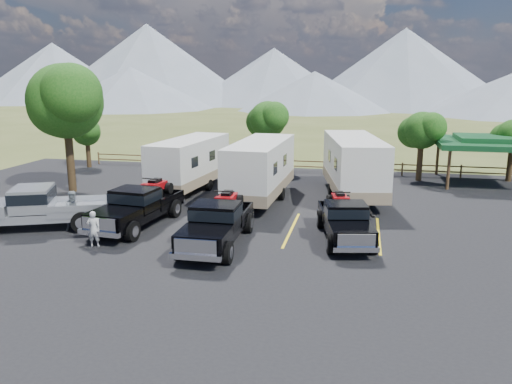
% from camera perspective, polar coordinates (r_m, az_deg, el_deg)
% --- Properties ---
extents(ground, '(320.00, 320.00, 0.00)m').
position_cam_1_polar(ground, '(20.29, -3.18, -7.35)').
color(ground, '#495423').
rests_on(ground, ground).
extents(asphalt_lot, '(44.00, 34.00, 0.04)m').
position_cam_1_polar(asphalt_lot, '(23.03, -1.23, -4.75)').
color(asphalt_lot, black).
rests_on(asphalt_lot, ground).
extents(stall_lines, '(12.12, 5.50, 0.01)m').
position_cam_1_polar(stall_lines, '(23.95, -0.68, -3.98)').
color(stall_lines, yellow).
rests_on(stall_lines, asphalt_lot).
extents(tree_big_nw, '(5.54, 5.18, 7.84)m').
position_cam_1_polar(tree_big_nw, '(32.56, -21.01, 9.66)').
color(tree_big_nw, '#312413').
rests_on(tree_big_nw, ground).
extents(tree_ne_a, '(3.11, 2.92, 4.76)m').
position_cam_1_polar(tree_ne_a, '(35.74, 18.40, 6.68)').
color(tree_ne_a, '#312413').
rests_on(tree_ne_a, ground).
extents(tree_north, '(3.46, 3.24, 5.25)m').
position_cam_1_polar(tree_north, '(38.15, 1.31, 8.24)').
color(tree_north, '#312413').
rests_on(tree_north, ground).
extents(tree_nw_small, '(2.59, 2.43, 3.85)m').
position_cam_1_polar(tree_nw_small, '(41.37, -18.79, 6.47)').
color(tree_nw_small, '#312413').
rests_on(tree_nw_small, ground).
extents(rail_fence, '(36.12, 0.12, 1.00)m').
position_cam_1_polar(rail_fence, '(37.52, 7.20, 3.09)').
color(rail_fence, brown).
rests_on(rail_fence, ground).
extents(pavilion, '(6.20, 6.20, 3.22)m').
position_cam_1_polar(pavilion, '(36.47, 24.64, 5.17)').
color(pavilion, brown).
rests_on(pavilion, ground).
extents(mountain_range, '(209.00, 71.00, 20.00)m').
position_cam_1_polar(mountain_range, '(124.95, 6.38, 13.44)').
color(mountain_range, gray).
rests_on(mountain_range, ground).
extents(rig_left, '(2.72, 6.46, 2.10)m').
position_cam_1_polar(rig_left, '(24.51, -13.31, -1.50)').
color(rig_left, black).
rests_on(rig_left, asphalt_lot).
extents(rig_center, '(2.30, 6.28, 2.08)m').
position_cam_1_polar(rig_center, '(21.28, -4.41, -3.42)').
color(rig_center, black).
rests_on(rig_center, asphalt_lot).
extents(rig_right, '(2.88, 5.90, 1.89)m').
position_cam_1_polar(rig_right, '(22.29, 10.09, -3.07)').
color(rig_right, black).
rests_on(rig_right, asphalt_lot).
extents(trailer_left, '(3.16, 9.39, 3.25)m').
position_cam_1_polar(trailer_left, '(31.45, -7.57, 3.23)').
color(trailer_left, silver).
rests_on(trailer_left, asphalt_lot).
extents(trailer_center, '(2.80, 9.89, 3.44)m').
position_cam_1_polar(trailer_center, '(28.59, 0.51, 2.55)').
color(trailer_center, silver).
rests_on(trailer_center, asphalt_lot).
extents(trailer_right, '(4.13, 10.32, 3.57)m').
position_cam_1_polar(trailer_right, '(29.78, 11.08, 2.87)').
color(trailer_right, silver).
rests_on(trailer_right, asphalt_lot).
extents(pickup_silver, '(7.01, 4.53, 2.01)m').
position_cam_1_polar(pickup_silver, '(25.57, -23.71, -1.59)').
color(pickup_silver, '#A8ABB1').
rests_on(pickup_silver, asphalt_lot).
extents(person_a, '(0.63, 0.48, 1.56)m').
position_cam_1_polar(person_a, '(22.09, -18.06, -4.03)').
color(person_a, '#BDBDBD').
rests_on(person_a, asphalt_lot).
extents(person_b, '(1.14, 1.15, 1.87)m').
position_cam_1_polar(person_b, '(24.75, -20.06, -1.99)').
color(person_b, slate).
rests_on(person_b, asphalt_lot).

